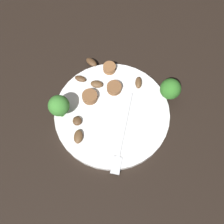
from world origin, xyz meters
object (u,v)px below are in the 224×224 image
Objects in this scene: broccoli_floret_1 at (59,106)px; mushroom_1 at (78,137)px; mushroom_5 at (80,79)px; sausage_slice_1 at (90,97)px; broccoli_floret_0 at (170,89)px; mushroom_0 at (138,83)px; sausage_slice_0 at (114,88)px; mushroom_2 at (91,62)px; mushroom_4 at (97,84)px; mushroom_3 at (77,121)px; plate at (112,113)px; fork at (122,137)px; sausage_slice_2 at (109,68)px.

broccoli_floret_1 is 0.07m from mushroom_1.
sausage_slice_1 is at bearing 52.26° from mushroom_5.
broccoli_floret_0 is 2.08× the size of mushroom_0.
broccoli_floret_0 is 1.84× the size of sausage_slice_0.
broccoli_floret_0 is 0.21m from mushroom_1.
mushroom_4 is (0.05, 0.04, 0.00)m from mushroom_2.
mushroom_3 is at bearing -18.33° from sausage_slice_0.
sausage_slice_1 is 1.12× the size of mushroom_1.
sausage_slice_0 and mushroom_0 have the same top height.
broccoli_floret_0 is (-0.08, 0.09, 0.04)m from plate.
sausage_slice_0 is at bearing -49.45° from mushroom_0.
sausage_slice_1 reaches higher than fork.
sausage_slice_2 is 0.07m from mushroom_0.
broccoli_floret_1 reaches higher than mushroom_4.
mushroom_2 is at bearing -177.85° from broccoli_floret_1.
mushroom_4 is (0.04, -0.08, -0.00)m from mushroom_0.
mushroom_0 is at bearing 151.33° from mushroom_3.
sausage_slice_1 is (-0.01, -0.06, 0.01)m from plate.
broccoli_floret_1 is 2.41× the size of mushroom_5.
fork is 0.16m from mushroom_5.
sausage_slice_1 reaches higher than mushroom_3.
mushroom_3 is at bearing -46.80° from broccoli_floret_0.
sausage_slice_1 is (-0.06, 0.03, -0.03)m from broccoli_floret_1.
sausage_slice_2 is at bearing -92.83° from broccoli_floret_0.
sausage_slice_0 reaches higher than mushroom_3.
mushroom_5 is (0.00, -0.04, -0.00)m from mushroom_4.
broccoli_floret_1 is at bearing -91.39° from mushroom_3.
mushroom_1 is 1.07× the size of mushroom_4.
plate is 8.92× the size of mushroom_4.
mushroom_0 is 0.09m from mushroom_4.
mushroom_2 is (-0.04, -0.08, -0.00)m from sausage_slice_0.
sausage_slice_0 is at bearing 38.17° from sausage_slice_2.
plate is 0.09m from mushroom_1.
sausage_slice_2 is (-0.04, -0.03, 0.00)m from sausage_slice_0.
sausage_slice_2 is 1.38× the size of mushroom_3.
mushroom_0 reaches higher than mushroom_2.
broccoli_floret_1 is 0.18m from mushroom_0.
mushroom_3 reaches higher than mushroom_5.
mushroom_3 is at bearing -0.87° from sausage_slice_2.
fork is at bearing 47.01° from mushroom_2.
plate is at bearing -148.17° from fork.
mushroom_5 is at bearing -154.60° from mushroom_3.
broccoli_floret_0 is 0.16m from mushroom_4.
mushroom_4 is (-0.09, 0.03, -0.03)m from broccoli_floret_1.
mushroom_1 is 0.13m from mushroom_4.
mushroom_1 is 1.01× the size of mushroom_2.
mushroom_1 is at bearing 13.59° from sausage_slice_1.
mushroom_4 reaches higher than mushroom_5.
mushroom_3 is at bearing -46.00° from plate.
broccoli_floret_1 reaches higher than mushroom_3.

